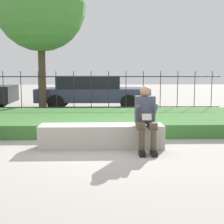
{
  "coord_description": "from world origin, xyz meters",
  "views": [
    {
      "loc": [
        0.09,
        -6.27,
        1.55
      ],
      "look_at": [
        0.3,
        0.62,
        0.65
      ],
      "focal_mm": 50.0,
      "sensor_mm": 36.0,
      "label": 1
    }
  ],
  "objects_px": {
    "person_seated_reader": "(146,116)",
    "car_parked_center": "(92,91)",
    "tree_behind_fence": "(40,5)",
    "stone_bench": "(102,137)"
  },
  "relations": [
    {
      "from": "person_seated_reader",
      "to": "stone_bench",
      "type": "bearing_deg",
      "value": 159.62
    },
    {
      "from": "stone_bench",
      "to": "person_seated_reader",
      "type": "distance_m",
      "value": 1.03
    },
    {
      "from": "person_seated_reader",
      "to": "tree_behind_fence",
      "type": "distance_m",
      "value": 7.28
    },
    {
      "from": "person_seated_reader",
      "to": "car_parked_center",
      "type": "height_order",
      "value": "car_parked_center"
    },
    {
      "from": "person_seated_reader",
      "to": "car_parked_center",
      "type": "distance_m",
      "value": 7.03
    },
    {
      "from": "car_parked_center",
      "to": "tree_behind_fence",
      "type": "height_order",
      "value": "tree_behind_fence"
    },
    {
      "from": "car_parked_center",
      "to": "person_seated_reader",
      "type": "bearing_deg",
      "value": -78.76
    },
    {
      "from": "stone_bench",
      "to": "car_parked_center",
      "type": "bearing_deg",
      "value": 93.58
    },
    {
      "from": "stone_bench",
      "to": "car_parked_center",
      "type": "xyz_separation_m",
      "value": [
        -0.41,
        6.6,
        0.52
      ]
    },
    {
      "from": "person_seated_reader",
      "to": "car_parked_center",
      "type": "relative_size",
      "value": 0.28
    }
  ]
}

